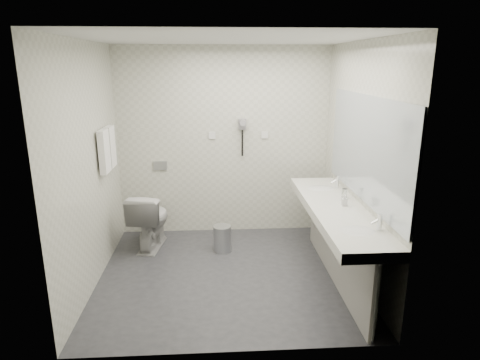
{
  "coord_description": "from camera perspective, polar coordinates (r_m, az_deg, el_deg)",
  "views": [
    {
      "loc": [
        -0.12,
        -4.2,
        2.27
      ],
      "look_at": [
        0.15,
        0.15,
        1.05
      ],
      "focal_mm": 31.22,
      "sensor_mm": 36.0,
      "label": 1
    }
  ],
  "objects": [
    {
      "name": "switch_plate_b",
      "position": [
        5.6,
        3.38,
        6.18
      ],
      "size": [
        0.09,
        0.02,
        0.09
      ],
      "primitive_type": "cube",
      "color": "silver",
      "rests_on": "wall_back"
    },
    {
      "name": "toilet",
      "position": [
        5.41,
        -12.18,
        -5.31
      ],
      "size": [
        0.52,
        0.78,
        0.73
      ],
      "primitive_type": "imported",
      "rotation": [
        0.0,
        0.0,
        2.98
      ],
      "color": "silver",
      "rests_on": "floor"
    },
    {
      "name": "faucet_near",
      "position": [
        3.88,
        18.54,
        -5.48
      ],
      "size": [
        0.04,
        0.04,
        0.15
      ],
      "primitive_type": "cylinder",
      "color": "silver",
      "rests_on": "vanity_counter"
    },
    {
      "name": "wall_back",
      "position": [
        5.59,
        -2.27,
        5.14
      ],
      "size": [
        2.8,
        0.0,
        2.8
      ],
      "primitive_type": "plane",
      "rotation": [
        1.57,
        0.0,
        0.0
      ],
      "color": "beige",
      "rests_on": "floor"
    },
    {
      "name": "mirror",
      "position": [
        4.35,
        16.81,
        4.1
      ],
      "size": [
        0.02,
        2.2,
        1.05
      ],
      "primitive_type": "cube",
      "color": "#B2BCC6",
      "rests_on": "wall_right"
    },
    {
      "name": "bin_lid",
      "position": [
        5.2,
        -2.47,
        -6.38
      ],
      "size": [
        0.22,
        0.22,
        0.02
      ],
      "primitive_type": "cylinder",
      "color": "#B2B5BA",
      "rests_on": "pedal_bin"
    },
    {
      "name": "faucet_far",
      "position": [
        5.05,
        13.16,
        -0.22
      ],
      "size": [
        0.04,
        0.04,
        0.15
      ],
      "primitive_type": "cylinder",
      "color": "silver",
      "rests_on": "vanity_counter"
    },
    {
      "name": "wall_left",
      "position": [
        4.5,
        -19.97,
        1.6
      ],
      "size": [
        0.0,
        2.6,
        2.6
      ],
      "primitive_type": "plane",
      "rotation": [
        1.57,
        0.0,
        1.57
      ],
      "color": "beige",
      "rests_on": "floor"
    },
    {
      "name": "towel_near",
      "position": [
        4.86,
        -18.07,
        3.72
      ],
      "size": [
        0.07,
        0.24,
        0.48
      ],
      "primitive_type": "cube",
      "color": "white",
      "rests_on": "towel_rail"
    },
    {
      "name": "vanity_post_far",
      "position": [
        5.54,
        10.28,
        -4.62
      ],
      "size": [
        0.06,
        0.06,
        0.75
      ],
      "primitive_type": "cylinder",
      "color": "silver",
      "rests_on": "floor"
    },
    {
      "name": "towel_far",
      "position": [
        5.12,
        -17.32,
        4.37
      ],
      "size": [
        0.07,
        0.24,
        0.48
      ],
      "primitive_type": "cube",
      "color": "white",
      "rests_on": "towel_rail"
    },
    {
      "name": "wall_front",
      "position": [
        3.07,
        -1.12,
        -3.76
      ],
      "size": [
        2.8,
        0.0,
        2.8
      ],
      "primitive_type": "plane",
      "rotation": [
        -1.57,
        0.0,
        0.0
      ],
      "color": "beige",
      "rests_on": "floor"
    },
    {
      "name": "switch_plate_a",
      "position": [
        5.56,
        -3.84,
        6.1
      ],
      "size": [
        0.09,
        0.02,
        0.09
      ],
      "primitive_type": "cube",
      "color": "silver",
      "rests_on": "wall_back"
    },
    {
      "name": "towel_rail",
      "position": [
        4.96,
        -18.01,
        6.54
      ],
      "size": [
        0.02,
        0.62,
        0.02
      ],
      "primitive_type": "cylinder",
      "rotation": [
        1.57,
        0.0,
        0.0
      ],
      "color": "silver",
      "rests_on": "wall_left"
    },
    {
      "name": "ceiling",
      "position": [
        4.2,
        -2.02,
        18.77
      ],
      "size": [
        2.8,
        2.8,
        0.0
      ],
      "primitive_type": "plane",
      "rotation": [
        3.14,
        0.0,
        0.0
      ],
      "color": "silver",
      "rests_on": "wall_back"
    },
    {
      "name": "flush_plate",
      "position": [
        5.69,
        -10.84,
        1.95
      ],
      "size": [
        0.18,
        0.02,
        0.12
      ],
      "primitive_type": "cube",
      "color": "#B2B5BA",
      "rests_on": "wall_back"
    },
    {
      "name": "glass_left",
      "position": [
        4.68,
        14.08,
        -1.81
      ],
      "size": [
        0.07,
        0.07,
        0.11
      ],
      "primitive_type": "cylinder",
      "rotation": [
        0.0,
        0.0,
        -0.29
      ],
      "color": "silver",
      "rests_on": "vanity_counter"
    },
    {
      "name": "soap_bottle_a",
      "position": [
        4.44,
        14.08,
        -2.7
      ],
      "size": [
        0.05,
        0.05,
        0.12
      ],
      "primitive_type": "imported",
      "rotation": [
        0.0,
        0.0,
        -0.02
      ],
      "color": "silver",
      "rests_on": "vanity_counter"
    },
    {
      "name": "basin_far",
      "position": [
        5.02,
        10.96,
        -1.25
      ],
      "size": [
        0.4,
        0.31,
        0.05
      ],
      "primitive_type": "ellipsoid",
      "color": "silver",
      "rests_on": "vanity_counter"
    },
    {
      "name": "vanity_panel",
      "position": [
        4.6,
        12.97,
        -9.09
      ],
      "size": [
        0.03,
        2.15,
        0.75
      ],
      "primitive_type": "cube",
      "color": "gray",
      "rests_on": "floor"
    },
    {
      "name": "dryer_cord",
      "position": [
        5.56,
        0.32,
        5.09
      ],
      "size": [
        0.02,
        0.02,
        0.35
      ],
      "primitive_type": "cylinder",
      "color": "black",
      "rests_on": "dryer_cradle"
    },
    {
      "name": "basin_near",
      "position": [
        3.85,
        15.72,
        -6.87
      ],
      "size": [
        0.4,
        0.31,
        0.05
      ],
      "primitive_type": "ellipsoid",
      "color": "silver",
      "rests_on": "vanity_counter"
    },
    {
      "name": "vanity_post_near",
      "position": [
        3.75,
        17.99,
        -15.61
      ],
      "size": [
        0.06,
        0.06,
        0.75
      ],
      "primitive_type": "cylinder",
      "color": "silver",
      "rests_on": "floor"
    },
    {
      "name": "floor",
      "position": [
        4.77,
        -1.73,
        -12.75
      ],
      "size": [
        2.8,
        2.8,
        0.0
      ],
      "primitive_type": "plane",
      "color": "#2B2C31",
      "rests_on": "ground"
    },
    {
      "name": "dryer_barrel",
      "position": [
        5.46,
        0.37,
        7.87
      ],
      "size": [
        0.08,
        0.14,
        0.08
      ],
      "primitive_type": "cylinder",
      "rotation": [
        1.57,
        0.0,
        0.0
      ],
      "color": "gray",
      "rests_on": "dryer_cradle"
    },
    {
      "name": "dryer_cradle",
      "position": [
        5.53,
        0.32,
        7.66
      ],
      "size": [
        0.1,
        0.04,
        0.14
      ],
      "primitive_type": "cube",
      "color": "gray",
      "rests_on": "wall_back"
    },
    {
      "name": "pedal_bin",
      "position": [
        5.26,
        -2.45,
        -8.04
      ],
      "size": [
        0.24,
        0.24,
        0.31
      ],
      "primitive_type": "cylinder",
      "rotation": [
        0.0,
        0.0,
        -0.06
      ],
      "color": "#B2B5BA",
      "rests_on": "floor"
    },
    {
      "name": "vanity_counter",
      "position": [
        4.44,
        12.99,
        -4.12
      ],
      "size": [
        0.55,
        2.2,
        0.1
      ],
      "primitive_type": "cube",
      "color": "silver",
      "rests_on": "floor"
    },
    {
      "name": "wall_right",
      "position": [
        4.58,
        15.94,
        2.17
      ],
      "size": [
        0.0,
        2.6,
        2.6
      ],
      "primitive_type": "plane",
      "rotation": [
        1.57,
        0.0,
        -1.57
      ],
      "color": "beige",
      "rests_on": "floor"
    }
  ]
}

